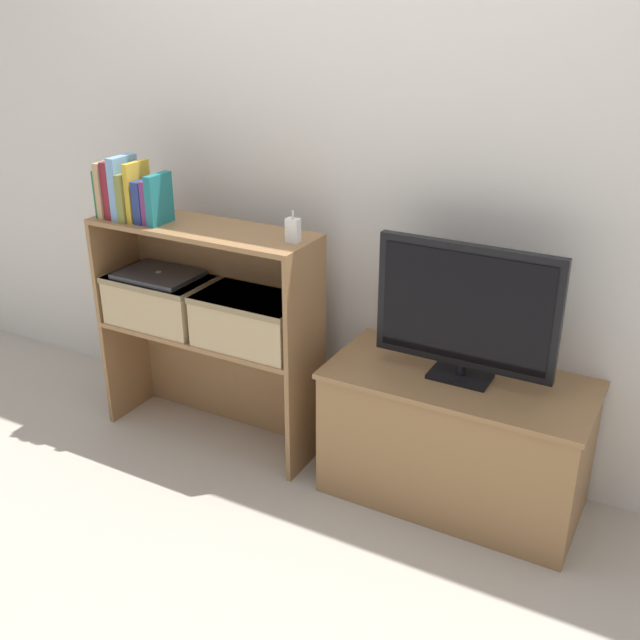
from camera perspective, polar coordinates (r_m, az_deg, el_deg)
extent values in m
plane|color=#BCB2A3|center=(3.07, -1.39, -12.52)|extent=(16.00, 16.00, 0.00)
cube|color=silver|center=(2.97, 3.15, 11.74)|extent=(10.00, 0.05, 2.40)
cube|color=olive|center=(2.92, 10.21, -9.06)|extent=(0.95, 0.45, 0.51)
cube|color=olive|center=(2.79, 10.60, -4.52)|extent=(0.97, 0.47, 0.02)
cube|color=black|center=(2.78, 10.63, -4.20)|extent=(0.22, 0.14, 0.01)
cylinder|color=black|center=(2.77, 10.67, -3.69)|extent=(0.04, 0.04, 0.04)
cube|color=black|center=(2.66, 11.07, 1.03)|extent=(0.66, 0.04, 0.45)
cube|color=black|center=(2.65, 10.93, 0.88)|extent=(0.61, 0.00, 0.40)
cube|color=olive|center=(3.58, -14.36, -3.00)|extent=(0.02, 0.30, 0.50)
cube|color=olive|center=(3.07, -1.06, -6.93)|extent=(0.02, 0.30, 0.50)
cube|color=olive|center=(3.40, -6.83, -3.86)|extent=(0.93, 0.02, 0.50)
cube|color=olive|center=(3.19, -8.49, -1.05)|extent=(0.93, 0.30, 0.02)
cube|color=olive|center=(3.39, -15.18, 4.27)|extent=(0.02, 0.30, 0.46)
cube|color=olive|center=(2.85, -1.13, 1.40)|extent=(0.02, 0.30, 0.46)
cube|color=olive|center=(3.20, -7.25, 3.78)|extent=(0.93, 0.02, 0.46)
cube|color=olive|center=(3.03, -9.01, 6.87)|extent=(0.93, 0.30, 0.02)
cube|color=#286638|center=(3.25, -15.99, 9.38)|extent=(0.02, 0.13, 0.20)
cube|color=tan|center=(3.23, -15.67, 9.64)|extent=(0.03, 0.15, 0.23)
cube|color=maroon|center=(3.20, -15.23, 9.63)|extent=(0.04, 0.13, 0.23)
cube|color=#709ECC|center=(3.17, -14.71, 9.75)|extent=(0.04, 0.14, 0.25)
cube|color=olive|center=(3.15, -14.12, 9.16)|extent=(0.03, 0.16, 0.19)
cube|color=gold|center=(3.13, -13.71, 9.49)|extent=(0.03, 0.13, 0.24)
cube|color=navy|center=(3.11, -13.12, 8.83)|extent=(0.04, 0.13, 0.17)
cube|color=#6B2D66|center=(3.09, -12.61, 8.82)|extent=(0.03, 0.12, 0.18)
cube|color=#1E7075|center=(3.06, -12.15, 8.98)|extent=(0.03, 0.14, 0.20)
cube|color=white|center=(2.78, -2.07, 6.83)|extent=(0.05, 0.03, 0.09)
cylinder|color=silver|center=(2.77, -2.09, 8.03)|extent=(0.01, 0.01, 0.03)
cube|color=tan|center=(3.27, -12.03, 1.51)|extent=(0.43, 0.26, 0.21)
cube|color=#917E5B|center=(3.24, -12.16, 3.04)|extent=(0.44, 0.27, 0.02)
cube|color=tan|center=(3.01, -5.25, -0.06)|extent=(0.43, 0.26, 0.21)
cube|color=#917E5B|center=(2.97, -5.32, 1.58)|extent=(0.44, 0.27, 0.02)
cube|color=#2D2D33|center=(3.23, -12.20, 3.40)|extent=(0.33, 0.24, 0.02)
cylinder|color=#99999E|center=(3.23, -12.21, 3.59)|extent=(0.02, 0.02, 0.00)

